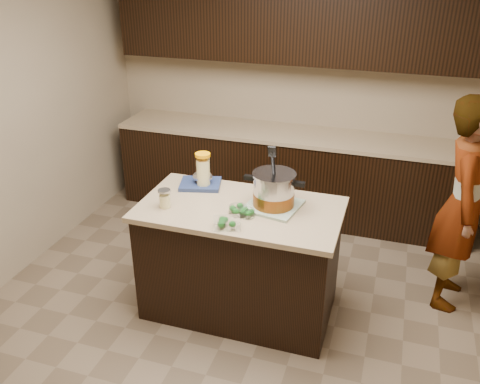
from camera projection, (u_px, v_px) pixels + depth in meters
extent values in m
plane|color=brown|center=(240.00, 307.00, 4.05)|extent=(4.00, 4.00, 0.00)
cube|color=tan|center=(300.00, 81.00, 5.17)|extent=(4.00, 0.04, 2.70)
cube|color=tan|center=(61.00, 347.00, 1.74)|extent=(4.00, 0.04, 2.70)
cube|color=black|center=(290.00, 175.00, 5.31)|extent=(3.60, 0.60, 0.86)
cube|color=tan|center=(292.00, 135.00, 5.12)|extent=(3.60, 0.63, 0.04)
cube|color=black|center=(300.00, 22.00, 4.75)|extent=(3.60, 0.35, 0.75)
cube|color=black|center=(240.00, 262.00, 3.86)|extent=(1.40, 0.75, 0.86)
cube|color=tan|center=(240.00, 209.00, 3.66)|extent=(1.46, 0.81, 0.04)
cube|color=#57825C|center=(273.00, 206.00, 3.65)|extent=(0.42, 0.42, 0.02)
cylinder|color=#B7B7BC|center=(274.00, 190.00, 3.59)|extent=(0.29, 0.29, 0.23)
cylinder|color=brown|center=(274.00, 199.00, 3.62)|extent=(0.30, 0.30, 0.09)
cylinder|color=#B7B7BC|center=(274.00, 174.00, 3.54)|extent=(0.31, 0.31, 0.02)
cube|color=black|center=(249.00, 178.00, 3.61)|extent=(0.07, 0.04, 0.03)
cube|color=black|center=(300.00, 184.00, 3.51)|extent=(0.07, 0.04, 0.03)
cylinder|color=black|center=(273.00, 167.00, 3.49)|extent=(0.03, 0.12, 0.28)
cylinder|color=#F0E192|center=(203.00, 174.00, 3.89)|extent=(0.13, 0.13, 0.23)
cylinder|color=white|center=(203.00, 172.00, 3.89)|extent=(0.15, 0.15, 0.26)
cylinder|color=#FD9E05|center=(203.00, 155.00, 3.82)|extent=(0.15, 0.15, 0.02)
cylinder|color=#F0E192|center=(165.00, 201.00, 3.63)|extent=(0.09, 0.09, 0.10)
cylinder|color=white|center=(165.00, 199.00, 3.62)|extent=(0.11, 0.11, 0.12)
cylinder|color=silver|center=(164.00, 190.00, 3.59)|extent=(0.11, 0.11, 0.02)
cylinder|color=silver|center=(247.00, 213.00, 3.51)|extent=(0.14, 0.14, 0.05)
cylinder|color=silver|center=(238.00, 210.00, 3.54)|extent=(0.17, 0.17, 0.06)
cube|color=silver|center=(227.00, 223.00, 3.37)|extent=(0.21, 0.18, 0.06)
cube|color=navy|center=(200.00, 184.00, 3.97)|extent=(0.36, 0.32, 0.03)
ellipsoid|color=silver|center=(203.00, 178.00, 3.94)|extent=(0.16, 0.13, 0.09)
imported|color=gray|center=(463.00, 205.00, 3.80)|extent=(0.48, 0.66, 1.69)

